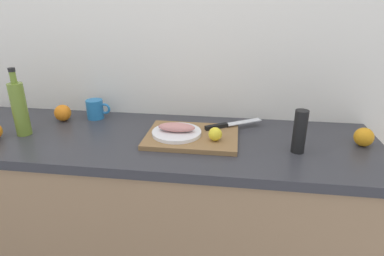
{
  "coord_description": "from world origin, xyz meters",
  "views": [
    {
      "loc": [
        0.37,
        -1.28,
        1.47
      ],
      "look_at": [
        0.19,
        0.01,
        0.95
      ],
      "focal_mm": 30.37,
      "sensor_mm": 36.0,
      "label": 1
    }
  ],
  "objects_px": {
    "olive_oil_bottle": "(19,108)",
    "orange_0": "(63,113)",
    "lemon_0": "(215,134)",
    "cutting_board": "(192,136)",
    "coffee_mug_1": "(95,109)",
    "chef_knife": "(227,125)",
    "pepper_mill": "(300,132)",
    "white_plate": "(177,133)",
    "fish_fillet": "(177,127)"
  },
  "relations": [
    {
      "from": "chef_knife",
      "to": "coffee_mug_1",
      "type": "bearing_deg",
      "value": 141.85
    },
    {
      "from": "white_plate",
      "to": "chef_knife",
      "type": "bearing_deg",
      "value": 29.52
    },
    {
      "from": "cutting_board",
      "to": "pepper_mill",
      "type": "relative_size",
      "value": 2.27
    },
    {
      "from": "chef_knife",
      "to": "orange_0",
      "type": "relative_size",
      "value": 3.22
    },
    {
      "from": "lemon_0",
      "to": "pepper_mill",
      "type": "relative_size",
      "value": 0.33
    },
    {
      "from": "cutting_board",
      "to": "chef_knife",
      "type": "xyz_separation_m",
      "value": [
        0.15,
        0.11,
        0.02
      ]
    },
    {
      "from": "lemon_0",
      "to": "orange_0",
      "type": "xyz_separation_m",
      "value": [
        -0.77,
        0.18,
        -0.01
      ]
    },
    {
      "from": "lemon_0",
      "to": "olive_oil_bottle",
      "type": "xyz_separation_m",
      "value": [
        -0.86,
        -0.01,
        0.08
      ]
    },
    {
      "from": "orange_0",
      "to": "fish_fillet",
      "type": "bearing_deg",
      "value": -13.16
    },
    {
      "from": "fish_fillet",
      "to": "white_plate",
      "type": "bearing_deg",
      "value": 90.0
    },
    {
      "from": "chef_knife",
      "to": "lemon_0",
      "type": "distance_m",
      "value": 0.17
    },
    {
      "from": "fish_fillet",
      "to": "lemon_0",
      "type": "distance_m",
      "value": 0.18
    },
    {
      "from": "fish_fillet",
      "to": "orange_0",
      "type": "relative_size",
      "value": 1.98
    },
    {
      "from": "olive_oil_bottle",
      "to": "orange_0",
      "type": "relative_size",
      "value": 3.7
    },
    {
      "from": "olive_oil_bottle",
      "to": "pepper_mill",
      "type": "relative_size",
      "value": 1.72
    },
    {
      "from": "chef_knife",
      "to": "orange_0",
      "type": "height_order",
      "value": "orange_0"
    },
    {
      "from": "white_plate",
      "to": "coffee_mug_1",
      "type": "distance_m",
      "value": 0.49
    },
    {
      "from": "olive_oil_bottle",
      "to": "orange_0",
      "type": "xyz_separation_m",
      "value": [
        0.09,
        0.19,
        -0.08
      ]
    },
    {
      "from": "chef_knife",
      "to": "pepper_mill",
      "type": "bearing_deg",
      "value": -63.9
    },
    {
      "from": "chef_knife",
      "to": "lemon_0",
      "type": "relative_size",
      "value": 4.59
    },
    {
      "from": "cutting_board",
      "to": "white_plate",
      "type": "bearing_deg",
      "value": -173.81
    },
    {
      "from": "fish_fillet",
      "to": "pepper_mill",
      "type": "distance_m",
      "value": 0.51
    },
    {
      "from": "white_plate",
      "to": "orange_0",
      "type": "relative_size",
      "value": 2.64
    },
    {
      "from": "fish_fillet",
      "to": "olive_oil_bottle",
      "type": "xyz_separation_m",
      "value": [
        -0.69,
        -0.05,
        0.07
      ]
    },
    {
      "from": "fish_fillet",
      "to": "pepper_mill",
      "type": "xyz_separation_m",
      "value": [
        0.5,
        -0.06,
        0.03
      ]
    },
    {
      "from": "cutting_board",
      "to": "lemon_0",
      "type": "relative_size",
      "value": 6.94
    },
    {
      "from": "white_plate",
      "to": "chef_knife",
      "type": "xyz_separation_m",
      "value": [
        0.21,
        0.12,
        0.0
      ]
    },
    {
      "from": "cutting_board",
      "to": "lemon_0",
      "type": "distance_m",
      "value": 0.12
    },
    {
      "from": "cutting_board",
      "to": "lemon_0",
      "type": "xyz_separation_m",
      "value": [
        0.1,
        -0.05,
        0.04
      ]
    },
    {
      "from": "white_plate",
      "to": "coffee_mug_1",
      "type": "bearing_deg",
      "value": 156.65
    },
    {
      "from": "olive_oil_bottle",
      "to": "orange_0",
      "type": "distance_m",
      "value": 0.22
    },
    {
      "from": "fish_fillet",
      "to": "orange_0",
      "type": "bearing_deg",
      "value": 166.84
    },
    {
      "from": "lemon_0",
      "to": "cutting_board",
      "type": "bearing_deg",
      "value": 154.45
    },
    {
      "from": "cutting_board",
      "to": "fish_fillet",
      "type": "bearing_deg",
      "value": -173.81
    },
    {
      "from": "white_plate",
      "to": "olive_oil_bottle",
      "type": "bearing_deg",
      "value": -176.0
    },
    {
      "from": "chef_knife",
      "to": "lemon_0",
      "type": "xyz_separation_m",
      "value": [
        -0.04,
        -0.16,
        0.02
      ]
    },
    {
      "from": "cutting_board",
      "to": "coffee_mug_1",
      "type": "distance_m",
      "value": 0.55
    },
    {
      "from": "olive_oil_bottle",
      "to": "cutting_board",
      "type": "bearing_deg",
      "value": 4.19
    },
    {
      "from": "lemon_0",
      "to": "orange_0",
      "type": "height_order",
      "value": "orange_0"
    },
    {
      "from": "olive_oil_bottle",
      "to": "coffee_mug_1",
      "type": "xyz_separation_m",
      "value": [
        0.24,
        0.24,
        -0.08
      ]
    },
    {
      "from": "cutting_board",
      "to": "pepper_mill",
      "type": "distance_m",
      "value": 0.45
    },
    {
      "from": "chef_knife",
      "to": "pepper_mill",
      "type": "height_order",
      "value": "pepper_mill"
    },
    {
      "from": "cutting_board",
      "to": "fish_fillet",
      "type": "distance_m",
      "value": 0.08
    },
    {
      "from": "lemon_0",
      "to": "olive_oil_bottle",
      "type": "bearing_deg",
      "value": -179.63
    },
    {
      "from": "pepper_mill",
      "to": "cutting_board",
      "type": "bearing_deg",
      "value": 170.87
    },
    {
      "from": "coffee_mug_1",
      "to": "orange_0",
      "type": "height_order",
      "value": "coffee_mug_1"
    },
    {
      "from": "white_plate",
      "to": "fish_fillet",
      "type": "distance_m",
      "value": 0.03
    },
    {
      "from": "cutting_board",
      "to": "chef_knife",
      "type": "bearing_deg",
      "value": 37.77
    },
    {
      "from": "chef_knife",
      "to": "pepper_mill",
      "type": "distance_m",
      "value": 0.35
    },
    {
      "from": "chef_knife",
      "to": "white_plate",
      "type": "bearing_deg",
      "value": 177.89
    }
  ]
}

